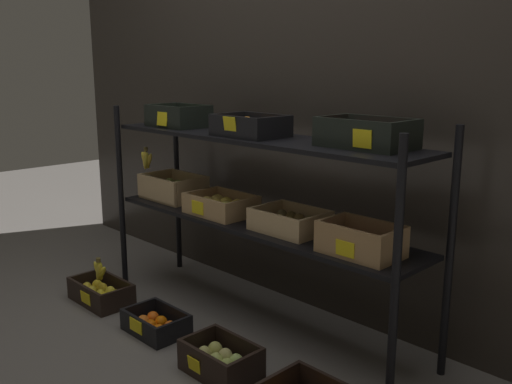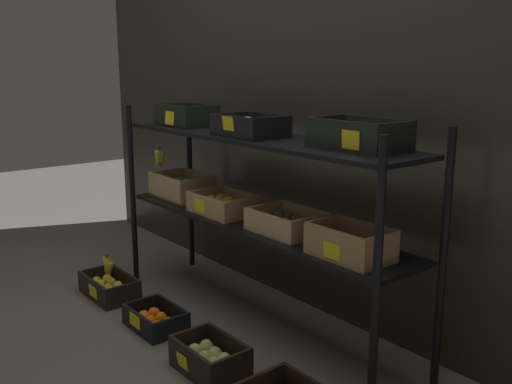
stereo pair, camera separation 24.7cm
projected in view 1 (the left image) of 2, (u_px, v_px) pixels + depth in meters
The scene contains 7 objects.
ground_plane at pixel (256, 320), 2.83m from camera, with size 10.00×10.00×0.00m, color #605B56.
storefront_wall at pixel (312, 114), 2.88m from camera, with size 4.19×0.12×2.01m, color #2D2823.
display_rack at pixel (251, 181), 2.69m from camera, with size 1.91×0.43×1.05m.
crate_ground_lemon at pixel (101, 293), 3.04m from camera, with size 0.36×0.22×0.12m.
crate_ground_tangerine at pixel (156, 324), 2.70m from camera, with size 0.31×0.21×0.10m.
crate_ground_pear at pixel (221, 361), 2.33m from camera, with size 0.32×0.22×0.13m.
banana_bunch_loose at pixel (100, 271), 3.02m from camera, with size 0.14×0.05×0.13m.
Camera 1 is at (1.87, -1.83, 1.25)m, focal length 39.66 mm.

